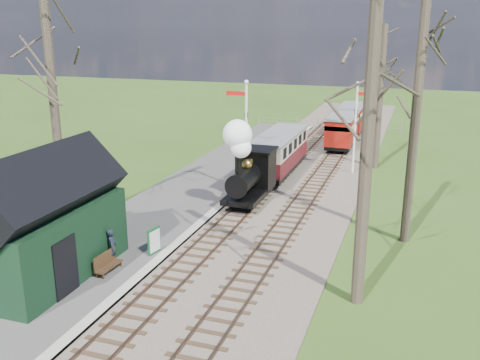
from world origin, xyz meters
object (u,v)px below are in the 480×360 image
object	(u,v)px
semaphore_far	(357,121)
red_carriage_b	(352,119)
sign_board	(154,241)
person	(112,247)
station_shed	(44,222)
bench	(107,263)
red_carriage_a	(342,131)
locomotive	(248,167)
semaphore_near	(245,129)
coach	(279,151)

from	to	relation	value
semaphore_far	red_carriage_b	size ratio (longest dim) A/B	1.19
sign_board	person	distance (m)	1.76
station_shed	bench	xyz separation A→B (m)	(1.80, 0.94, -1.72)
red_carriage_a	locomotive	bearing A→B (deg)	-100.32
semaphore_near	red_carriage_a	distance (m)	13.24
station_shed	locomotive	distance (m)	11.13
locomotive	semaphore_far	bearing A→B (deg)	60.44
sign_board	person	bearing A→B (deg)	-125.93
red_carriage_b	bench	world-z (taller)	red_carriage_b
station_shed	coach	size ratio (longest dim) A/B	0.87
person	semaphore_near	bearing A→B (deg)	-33.79
coach	person	size ratio (longest dim) A/B	5.11
bench	person	world-z (taller)	person
station_shed	semaphore_near	world-z (taller)	semaphore_near
coach	sign_board	size ratio (longest dim) A/B	6.77
semaphore_far	red_carriage_a	distance (m)	7.12
locomotive	bench	size ratio (longest dim) A/B	3.42
red_carriage_a	station_shed	bearing A→B (deg)	-105.65
station_shed	sign_board	xyz separation A→B (m)	(2.71, 2.98, -1.54)
red_carriage_b	person	world-z (taller)	red_carriage_b
station_shed	red_carriage_b	world-z (taller)	station_shed
red_carriage_a	sign_board	xyz separation A→B (m)	(-4.19, -21.64, -0.68)
semaphore_far	coach	world-z (taller)	semaphore_far
semaphore_near	person	world-z (taller)	semaphore_near
coach	red_carriage_a	bearing A→B (deg)	72.57
station_shed	locomotive	xyz separation A→B (m)	(4.29, 10.27, -0.19)
person	red_carriage_a	bearing A→B (deg)	-36.51
red_carriage_a	bench	xyz separation A→B (m)	(-5.09, -23.68, -0.87)
semaphore_near	locomotive	world-z (taller)	semaphore_near
locomotive	coach	bearing A→B (deg)	89.89
sign_board	bench	distance (m)	2.24
locomotive	red_carriage_b	xyz separation A→B (m)	(2.61, 19.85, -0.66)
sign_board	person	world-z (taller)	person
sign_board	person	xyz separation A→B (m)	(-1.03, -1.41, 0.17)
semaphore_far	locomotive	world-z (taller)	semaphore_far
station_shed	coach	world-z (taller)	station_shed
red_carriage_a	red_carriage_b	xyz separation A→B (m)	(0.00, 5.50, 0.00)
semaphore_far	coach	distance (m)	5.03
locomotive	sign_board	bearing A→B (deg)	-102.21
semaphore_near	red_carriage_a	world-z (taller)	semaphore_near
red_carriage_a	person	distance (m)	23.64
bench	locomotive	bearing A→B (deg)	75.11
semaphore_far	locomotive	xyz separation A→B (m)	(-4.39, -7.73, -1.27)
semaphore_near	semaphore_far	xyz separation A→B (m)	(5.14, 6.00, -0.27)
red_carriage_b	semaphore_near	bearing A→B (deg)	-100.54
red_carriage_a	sign_board	bearing A→B (deg)	-100.96
red_carriage_a	person	xyz separation A→B (m)	(-5.21, -23.05, -0.51)
sign_board	bench	bearing A→B (deg)	-113.89
sign_board	coach	bearing A→B (deg)	83.21
locomotive	bench	world-z (taller)	locomotive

